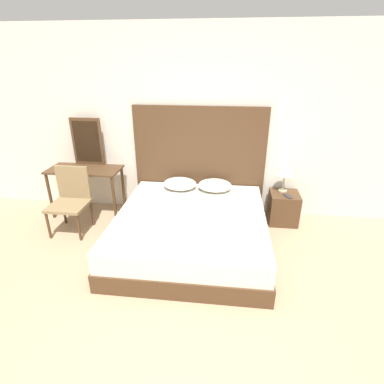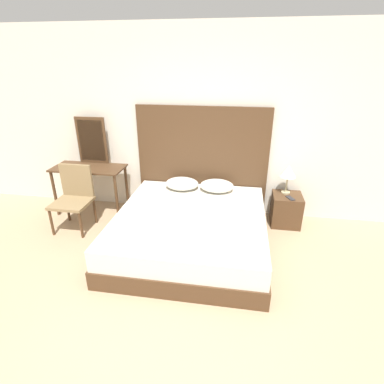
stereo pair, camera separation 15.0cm
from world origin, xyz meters
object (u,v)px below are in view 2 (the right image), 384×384
phone_on_nightstand (290,198)px  vanity_desk (89,175)px  phone_on_bed (190,215)px  chair (74,194)px  bed (191,230)px  nightstand (286,210)px  table_lamp (288,172)px

phone_on_nightstand → vanity_desk: (-2.98, 0.03, 0.16)m
phone_on_bed → phone_on_nightstand: phone_on_bed is taller
phone_on_nightstand → vanity_desk: vanity_desk is taller
phone_on_bed → chair: (-1.69, 0.30, 0.02)m
vanity_desk → bed: bearing=-23.0°
nightstand → vanity_desk: 2.98m
bed → table_lamp: 1.62m
phone_on_bed → vanity_desk: bearing=155.5°
phone_on_bed → chair: 1.72m
vanity_desk → chair: bearing=-91.8°
chair → bed: bearing=-8.5°
nightstand → phone_on_nightstand: bearing=-79.5°
phone_on_nightstand → vanity_desk: 2.98m
phone_on_bed → chair: bearing=169.9°
table_lamp → phone_on_nightstand: size_ratio=2.53×
bed → table_lamp: bearing=35.1°
phone_on_bed → nightstand: size_ratio=0.36×
phone_on_bed → vanity_desk: 1.85m
table_lamp → chair: size_ratio=0.47×
table_lamp → vanity_desk: table_lamp is taller
phone_on_nightstand → chair: (-2.99, -0.44, 0.03)m
phone_on_bed → table_lamp: size_ratio=0.39×
table_lamp → phone_on_nightstand: 0.37m
phone_on_nightstand → vanity_desk: bearing=179.5°
nightstand → vanity_desk: size_ratio=0.43×
phone_on_bed → nightstand: bearing=33.3°
bed → chair: (-1.70, 0.25, 0.26)m
vanity_desk → chair: chair is taller
table_lamp → nightstand: bearing=-72.4°
vanity_desk → chair: size_ratio=1.20×
bed → phone_on_bed: size_ratio=12.22×
phone_on_bed → phone_on_nightstand: (1.30, 0.74, -0.01)m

